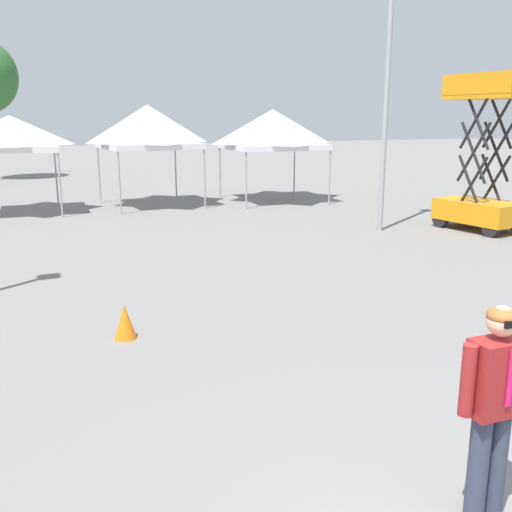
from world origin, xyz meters
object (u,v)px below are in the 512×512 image
object	(u,v)px
canopy_tent_left_of_center	(273,129)
person_foreground	(494,400)
canopy_tent_behind_center	(148,127)
light_pole_near_lift	(389,40)
scissor_lift	(482,185)
traffic_cone_lot_center	(125,322)
canopy_tent_behind_left	(11,133)

from	to	relation	value
canopy_tent_left_of_center	person_foreground	world-z (taller)	canopy_tent_left_of_center
canopy_tent_behind_center	light_pole_near_lift	distance (m)	9.11
light_pole_near_lift	canopy_tent_behind_center	bearing A→B (deg)	123.59
canopy_tent_left_of_center	light_pole_near_lift	bearing A→B (deg)	-87.68
scissor_lift	person_foreground	distance (m)	13.07
canopy_tent_behind_center	person_foreground	world-z (taller)	canopy_tent_behind_center
canopy_tent_left_of_center	traffic_cone_lot_center	xyz separation A→B (m)	(-8.00, -12.19, -2.45)
canopy_tent_behind_center	traffic_cone_lot_center	xyz separation A→B (m)	(-3.40, -12.82, -2.57)
canopy_tent_left_of_center	person_foreground	distance (m)	18.32
person_foreground	traffic_cone_lot_center	xyz separation A→B (m)	(-1.88, 5.00, -0.78)
canopy_tent_behind_left	light_pole_near_lift	xyz separation A→B (m)	(9.43, -7.31, 2.50)
canopy_tent_left_of_center	traffic_cone_lot_center	bearing A→B (deg)	-123.28
light_pole_near_lift	canopy_tent_left_of_center	bearing A→B (deg)	92.32
light_pole_near_lift	traffic_cone_lot_center	size ratio (longest dim) A/B	17.72
scissor_lift	traffic_cone_lot_center	distance (m)	11.83
canopy_tent_behind_center	traffic_cone_lot_center	bearing A→B (deg)	-104.84
canopy_tent_behind_center	scissor_lift	size ratio (longest dim) A/B	0.84
canopy_tent_left_of_center	light_pole_near_lift	size ratio (longest dim) A/B	0.40
canopy_tent_behind_center	traffic_cone_lot_center	world-z (taller)	canopy_tent_behind_center
canopy_tent_left_of_center	person_foreground	bearing A→B (deg)	-109.59
canopy_tent_behind_center	scissor_lift	bearing A→B (deg)	-48.10
canopy_tent_behind_left	canopy_tent_left_of_center	bearing A→B (deg)	-3.73
canopy_tent_behind_center	canopy_tent_left_of_center	xyz separation A→B (m)	(4.60, -0.63, -0.11)
canopy_tent_behind_center	canopy_tent_left_of_center	size ratio (longest dim) A/B	1.00
traffic_cone_lot_center	light_pole_near_lift	bearing A→B (deg)	33.48
canopy_tent_behind_left	person_foreground	size ratio (longest dim) A/B	1.81
canopy_tent_behind_left	scissor_lift	distance (m)	14.75
canopy_tent_behind_center	person_foreground	bearing A→B (deg)	-94.86
canopy_tent_behind_center	light_pole_near_lift	xyz separation A→B (m)	(4.88, -7.34, 2.31)
canopy_tent_behind_left	traffic_cone_lot_center	xyz separation A→B (m)	(1.15, -12.78, -2.38)
canopy_tent_left_of_center	scissor_lift	xyz separation A→B (m)	(2.92, -7.76, -1.43)
canopy_tent_left_of_center	light_pole_near_lift	xyz separation A→B (m)	(0.27, -6.72, 2.42)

